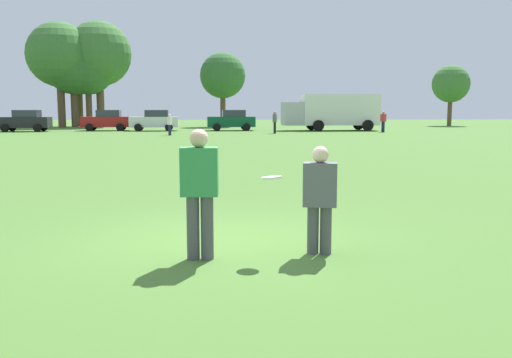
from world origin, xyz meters
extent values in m
plane|color=#47702D|center=(0.00, 0.00, 0.00)|extent=(179.83, 179.83, 0.00)
cylinder|color=#4C4C51|center=(-0.37, -0.94, 0.41)|extent=(0.16, 0.16, 0.82)
cylinder|color=#4C4C51|center=(-0.20, -0.95, 0.41)|extent=(0.16, 0.16, 0.82)
cube|color=#338C4C|center=(-0.29, -0.95, 1.13)|extent=(0.48, 0.29, 0.61)
sphere|color=#D8AD8C|center=(-0.29, -0.95, 1.54)|extent=(0.23, 0.23, 0.23)
cylinder|color=#4C4C51|center=(1.36, -0.81, 0.32)|extent=(0.15, 0.15, 0.64)
cylinder|color=#4C4C51|center=(1.19, -0.78, 0.32)|extent=(0.15, 0.15, 0.64)
cube|color=#595960|center=(1.28, -0.79, 0.93)|extent=(0.48, 0.34, 0.57)
sphere|color=beige|center=(1.28, -0.79, 1.32)|extent=(0.22, 0.22, 0.22)
cylinder|color=white|center=(0.63, -0.90, 1.04)|extent=(0.27, 0.27, 0.06)
cube|color=#D8590C|center=(1.95, 3.37, 0.01)|extent=(0.32, 0.32, 0.03)
cone|color=orange|center=(1.95, 3.37, 0.26)|extent=(0.24, 0.24, 0.45)
cube|color=black|center=(-16.27, 40.16, 0.78)|extent=(4.28, 1.99, 0.90)
cube|color=#2D333D|center=(-16.02, 40.18, 1.50)|extent=(2.07, 1.73, 0.64)
cylinder|color=black|center=(-17.52, 39.11, 0.33)|extent=(0.67, 0.25, 0.66)
cylinder|color=black|center=(-17.61, 41.10, 0.33)|extent=(0.67, 0.25, 0.66)
cylinder|color=black|center=(-14.92, 39.23, 0.33)|extent=(0.67, 0.25, 0.66)
cylinder|color=black|center=(-15.01, 41.22, 0.33)|extent=(0.67, 0.25, 0.66)
cube|color=maroon|center=(-9.72, 41.63, 0.78)|extent=(4.28, 1.99, 0.90)
cube|color=#2D333D|center=(-9.47, 41.64, 1.50)|extent=(2.07, 1.73, 0.64)
cylinder|color=black|center=(-10.97, 40.57, 0.33)|extent=(0.67, 0.25, 0.66)
cylinder|color=black|center=(-11.06, 42.57, 0.33)|extent=(0.67, 0.25, 0.66)
cylinder|color=black|center=(-8.37, 40.69, 0.33)|extent=(0.67, 0.25, 0.66)
cylinder|color=black|center=(-8.46, 42.69, 0.33)|extent=(0.67, 0.25, 0.66)
cube|color=silver|center=(-5.43, 40.89, 0.78)|extent=(4.28, 1.99, 0.90)
cube|color=#2D333D|center=(-5.18, 40.90, 1.50)|extent=(2.07, 1.73, 0.64)
cylinder|color=black|center=(-6.69, 39.83, 0.33)|extent=(0.67, 0.25, 0.66)
cylinder|color=black|center=(-6.78, 41.83, 0.33)|extent=(0.67, 0.25, 0.66)
cylinder|color=black|center=(-4.09, 39.96, 0.33)|extent=(0.67, 0.25, 0.66)
cylinder|color=black|center=(-4.18, 41.95, 0.33)|extent=(0.67, 0.25, 0.66)
cube|color=#0C4C2D|center=(1.32, 41.03, 0.78)|extent=(4.28, 1.99, 0.90)
cube|color=#2D333D|center=(1.57, 41.04, 1.50)|extent=(2.07, 1.73, 0.64)
cylinder|color=black|center=(0.06, 39.97, 0.33)|extent=(0.67, 0.25, 0.66)
cylinder|color=black|center=(-0.03, 41.96, 0.33)|extent=(0.67, 0.25, 0.66)
cylinder|color=black|center=(2.67, 40.09, 0.33)|extent=(0.67, 0.25, 0.66)
cylinder|color=black|center=(2.57, 42.09, 0.33)|extent=(0.67, 0.25, 0.66)
cube|color=white|center=(10.97, 40.55, 1.83)|extent=(6.91, 2.81, 2.70)
cube|color=#B2B2B7|center=(6.78, 40.36, 1.48)|extent=(1.90, 2.38, 2.00)
cylinder|color=black|center=(8.83, 39.08, 0.48)|extent=(0.97, 0.32, 0.96)
cylinder|color=black|center=(8.70, 41.82, 0.48)|extent=(0.97, 0.32, 0.96)
cylinder|color=black|center=(13.24, 39.29, 0.48)|extent=(0.97, 0.32, 0.96)
cylinder|color=black|center=(13.12, 42.02, 0.48)|extent=(0.97, 0.32, 0.96)
cylinder|color=black|center=(4.54, 34.70, 0.44)|extent=(0.16, 0.16, 0.88)
cylinder|color=black|center=(4.58, 34.88, 0.44)|extent=(0.16, 0.16, 0.88)
cube|color=#595960|center=(4.56, 34.79, 1.19)|extent=(0.39, 0.53, 0.62)
sphere|color=tan|center=(4.56, 34.79, 1.61)|extent=(0.24, 0.24, 0.24)
cylinder|color=#1E234C|center=(13.86, 36.75, 0.44)|extent=(0.16, 0.16, 0.87)
cylinder|color=#1E234C|center=(13.80, 36.92, 0.44)|extent=(0.16, 0.16, 0.87)
cube|color=red|center=(13.83, 36.84, 1.18)|extent=(0.41, 0.54, 0.62)
sphere|color=tan|center=(13.83, 36.84, 1.60)|extent=(0.24, 0.24, 0.24)
cylinder|color=#1E234C|center=(-3.40, 32.24, 0.38)|extent=(0.14, 0.14, 0.77)
cylinder|color=#1E234C|center=(-3.35, 32.39, 0.38)|extent=(0.14, 0.14, 0.77)
cube|color=silver|center=(-3.38, 32.32, 1.04)|extent=(0.37, 0.47, 0.54)
sphere|color=beige|center=(-3.38, 32.32, 1.41)|extent=(0.21, 0.21, 0.21)
cylinder|color=brown|center=(-16.11, 51.16, 2.33)|extent=(0.78, 0.78, 4.67)
sphere|color=#3D7033|center=(-16.11, 51.16, 7.50)|extent=(6.67, 6.67, 6.67)
cylinder|color=brown|center=(-15.00, 54.43, 1.95)|extent=(0.65, 0.65, 3.89)
sphere|color=#33662D|center=(-15.00, 54.43, 6.25)|extent=(5.56, 5.56, 5.56)
cylinder|color=brown|center=(-14.90, 51.48, 1.92)|extent=(0.64, 0.64, 3.85)
sphere|color=#33662D|center=(-14.90, 51.48, 6.18)|extent=(5.49, 5.49, 5.49)
cylinder|color=brown|center=(-13.46, 51.95, 1.90)|extent=(0.63, 0.63, 3.80)
sphere|color=#33662D|center=(-13.46, 51.95, 6.11)|extent=(5.43, 5.43, 5.43)
cylinder|color=brown|center=(-12.35, 52.46, 2.41)|extent=(0.80, 0.80, 4.81)
sphere|color=#3D7033|center=(-12.35, 52.46, 7.73)|extent=(6.87, 6.87, 6.87)
cylinder|color=brown|center=(0.77, 51.71, 1.70)|extent=(0.57, 0.57, 3.40)
sphere|color=#33662D|center=(0.77, 51.71, 5.47)|extent=(4.86, 4.86, 4.86)
cylinder|color=brown|center=(26.64, 53.16, 1.47)|extent=(0.49, 0.49, 2.95)
sphere|color=#3D7033|center=(26.64, 53.16, 4.74)|extent=(4.21, 4.21, 4.21)
camera|label=1|loc=(-0.08, -7.77, 1.91)|focal=38.34mm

